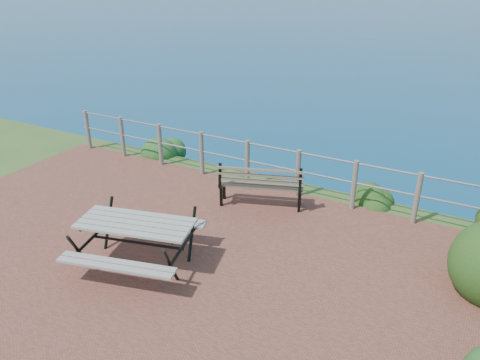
{
  "coord_description": "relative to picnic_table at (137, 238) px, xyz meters",
  "views": [
    {
      "loc": [
        4.24,
        -4.75,
        4.33
      ],
      "look_at": [
        0.52,
        2.07,
        0.75
      ],
      "focal_mm": 35.0,
      "sensor_mm": 36.0,
      "label": 1
    }
  ],
  "objects": [
    {
      "name": "park_bench",
      "position": [
        0.81,
        2.7,
        0.13
      ],
      "size": [
        1.68,
        0.93,
        0.93
      ],
      "rotation": [
        0.0,
        0.0,
        0.33
      ],
      "color": "brown",
      "rests_on": "ground"
    },
    {
      "name": "picnic_table",
      "position": [
        0.0,
        0.0,
        0.0
      ],
      "size": [
        1.9,
        1.5,
        0.75
      ],
      "rotation": [
        0.0,
        0.0,
        0.25
      ],
      "color": "#A19A91",
      "rests_on": "ground"
    },
    {
      "name": "safety_railing",
      "position": [
        0.13,
        3.42,
        0.09
      ],
      "size": [
        9.4,
        0.1,
        1.0
      ],
      "color": "#6B5B4C",
      "rests_on": "ground"
    },
    {
      "name": "shrub_lip_west",
      "position": [
        -2.6,
        4.24,
        -0.48
      ],
      "size": [
        0.83,
        0.83,
        0.59
      ],
      "primitive_type": "ellipsoid",
      "color": "#205620",
      "rests_on": "ground"
    },
    {
      "name": "shrub_lip_east",
      "position": [
        2.75,
        3.94,
        -0.48
      ],
      "size": [
        0.79,
        0.79,
        0.54
      ],
      "primitive_type": "ellipsoid",
      "color": "#1B4314",
      "rests_on": "ground"
    },
    {
      "name": "ground",
      "position": [
        0.13,
        0.07,
        -0.48
      ],
      "size": [
        10.0,
        7.0,
        0.12
      ],
      "primitive_type": "cube",
      "color": "brown",
      "rests_on": "ground"
    }
  ]
}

